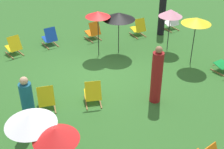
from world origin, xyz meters
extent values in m
plane|color=#2D6026|center=(0.00, 0.00, 0.00)|extent=(40.00, 40.00, 0.00)
cube|color=olive|center=(2.03, 1.51, 0.02)|extent=(0.13, 0.76, 0.04)
cube|color=olive|center=(2.47, 1.45, 0.02)|extent=(0.13, 0.76, 0.04)
cube|color=yellow|center=(2.24, 1.38, 0.27)|extent=(0.53, 0.49, 0.13)
cube|color=yellow|center=(2.28, 1.68, 0.55)|extent=(0.51, 0.30, 0.57)
cylinder|color=olive|center=(2.22, 1.18, 0.20)|extent=(0.44, 0.08, 0.03)
cube|color=olive|center=(2.49, -2.60, 0.02)|extent=(0.26, 0.74, 0.04)
cube|color=olive|center=(2.91, -2.47, 0.02)|extent=(0.26, 0.74, 0.04)
cube|color=yellow|center=(2.73, -2.63, 0.27)|extent=(0.59, 0.56, 0.13)
cube|color=yellow|center=(2.64, -2.34, 0.55)|extent=(0.53, 0.38, 0.57)
cylinder|color=olive|center=(2.79, -2.82, 0.20)|extent=(0.43, 0.16, 0.03)
cube|color=olive|center=(0.97, -2.87, 0.02)|extent=(0.17, 0.75, 0.04)
cube|color=olive|center=(1.40, -2.79, 0.02)|extent=(0.17, 0.75, 0.04)
cube|color=#1947B7|center=(1.20, -2.93, 0.27)|extent=(0.55, 0.51, 0.13)
cube|color=#1947B7|center=(1.15, -2.63, 0.55)|extent=(0.52, 0.33, 0.57)
cylinder|color=olive|center=(1.24, -3.12, 0.20)|extent=(0.44, 0.11, 0.03)
cube|color=olive|center=(-2.94, -2.35, 0.02)|extent=(0.09, 0.76, 0.04)
cube|color=olive|center=(-2.51, -2.31, 0.02)|extent=(0.09, 0.76, 0.04)
cube|color=yellow|center=(-2.72, -2.43, 0.27)|extent=(0.51, 0.47, 0.13)
cube|color=yellow|center=(-2.74, -2.13, 0.55)|extent=(0.50, 0.28, 0.57)
cylinder|color=olive|center=(-2.70, -2.63, 0.20)|extent=(0.44, 0.06, 0.03)
cube|color=olive|center=(-3.90, 1.86, 0.02)|extent=(0.19, 0.75, 0.04)
cube|color=#148C38|center=(-4.09, 1.71, 0.27)|extent=(0.56, 0.52, 0.13)
cylinder|color=olive|center=(-4.05, 1.52, 0.20)|extent=(0.44, 0.12, 0.03)
cube|color=olive|center=(0.66, 1.80, 0.02)|extent=(0.19, 0.75, 0.04)
cube|color=olive|center=(1.09, 1.71, 0.02)|extent=(0.19, 0.75, 0.04)
cube|color=yellow|center=(0.86, 1.66, 0.27)|extent=(0.56, 0.52, 0.13)
cube|color=yellow|center=(0.92, 1.95, 0.55)|extent=(0.52, 0.34, 0.57)
cylinder|color=olive|center=(0.81, 1.46, 0.20)|extent=(0.44, 0.12, 0.03)
cube|color=olive|center=(-4.69, -2.41, 0.02)|extent=(0.14, 0.76, 0.04)
cube|color=olive|center=(-4.26, -2.34, 0.02)|extent=(0.14, 0.76, 0.04)
cube|color=white|center=(-4.46, -2.47, 0.27)|extent=(0.54, 0.50, 0.13)
cube|color=white|center=(-4.50, -2.18, 0.55)|extent=(0.51, 0.31, 0.57)
cylinder|color=olive|center=(-4.43, -2.67, 0.20)|extent=(0.44, 0.09, 0.03)
cube|color=olive|center=(-0.92, -2.77, 0.02)|extent=(0.19, 0.75, 0.04)
cube|color=olive|center=(-0.49, -2.68, 0.02)|extent=(0.19, 0.75, 0.04)
cube|color=orange|center=(-0.69, -2.83, 0.27)|extent=(0.56, 0.52, 0.13)
cube|color=orange|center=(-0.75, -2.53, 0.55)|extent=(0.52, 0.34, 0.57)
cylinder|color=olive|center=(-0.64, -3.02, 0.20)|extent=(0.44, 0.12, 0.03)
cylinder|color=black|center=(-3.37, 0.84, 0.91)|extent=(0.03, 0.03, 1.83)
cone|color=yellow|center=(-3.37, 0.84, 1.74)|extent=(1.06, 1.06, 0.22)
cylinder|color=black|center=(-3.22, -0.59, 0.84)|extent=(0.03, 0.03, 1.69)
cone|color=pink|center=(-3.22, -0.59, 1.57)|extent=(0.94, 0.94, 0.28)
cone|color=red|center=(2.57, 4.48, 1.53)|extent=(0.96, 0.96, 0.27)
cylinder|color=black|center=(-0.42, -1.19, 0.90)|extent=(0.03, 0.03, 1.79)
cone|color=red|center=(-0.42, -1.19, 1.71)|extent=(0.95, 0.95, 0.20)
cylinder|color=black|center=(-1.20, -1.03, 0.84)|extent=(0.03, 0.03, 1.69)
cone|color=black|center=(-1.20, -1.03, 1.58)|extent=(1.26, 1.26, 0.27)
cylinder|color=black|center=(2.96, 3.89, 0.85)|extent=(0.03, 0.03, 1.70)
cone|color=white|center=(2.96, 3.89, 1.59)|extent=(1.11, 1.11, 0.27)
cylinder|color=black|center=(-3.75, -2.05, 0.84)|extent=(0.32, 0.32, 1.68)
cylinder|color=#195972|center=(2.85, 2.24, 0.73)|extent=(0.46, 0.46, 1.46)
sphere|color=tan|center=(2.85, 2.24, 1.55)|extent=(0.22, 0.22, 0.22)
cylinder|color=maroon|center=(-0.95, 2.40, 0.84)|extent=(0.48, 0.48, 1.68)
sphere|color=#936647|center=(-0.95, 2.40, 1.78)|extent=(0.21, 0.21, 0.21)
camera|label=1|loc=(3.31, 9.19, 5.71)|focal=49.50mm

